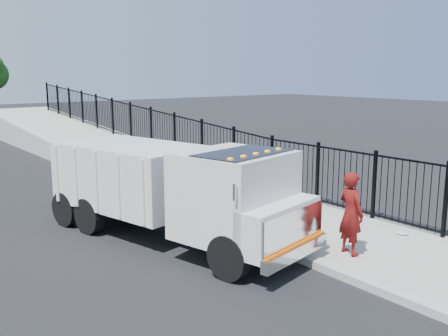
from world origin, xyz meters
TOP-DOWN VIEW (x-y plane):
  - ground at (0.00, 0.00)m, footprint 120.00×120.00m
  - sidewalk at (1.93, -2.00)m, footprint 3.55×12.00m
  - curb at (0.00, -2.00)m, footprint 0.30×12.00m
  - ramp at (2.12, 16.00)m, footprint 3.95×24.06m
  - iron_fence at (3.55, 12.00)m, footprint 0.10×28.00m
  - truck at (-1.45, 1.92)m, footprint 3.72×7.28m
  - worker at (0.89, -1.35)m, footprint 0.54×0.72m
  - debris at (2.99, -1.29)m, footprint 0.30×0.30m

SIDE VIEW (x-z plane):
  - ground at x=0.00m, z-range 0.00..0.00m
  - ramp at x=2.12m, z-range -1.60..1.60m
  - sidewalk at x=1.93m, z-range 0.00..0.12m
  - curb at x=0.00m, z-range 0.00..0.16m
  - debris at x=2.99m, z-range 0.12..0.20m
  - iron_fence at x=3.55m, z-range 0.00..1.80m
  - worker at x=0.89m, z-range 0.12..1.93m
  - truck at x=-1.45m, z-range 0.15..2.53m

